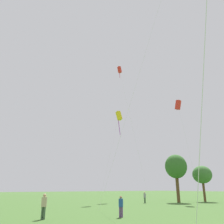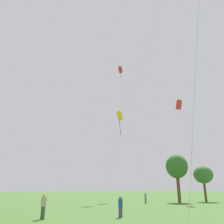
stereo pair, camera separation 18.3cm
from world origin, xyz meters
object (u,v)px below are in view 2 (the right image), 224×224
person_standing_0 (145,197)px  park_tree_1 (177,167)px  kite_flying_0 (120,70)px  kite_flying_5 (179,105)px  person_standing_1 (43,204)px  person_standing_3 (120,205)px  kite_flying_2 (120,116)px  park_tree_2 (203,175)px

person_standing_0 → park_tree_1: 7.46m
kite_flying_0 → person_standing_0: bearing=-107.2°
kite_flying_5 → park_tree_1: bearing=-172.6°
person_standing_1 → kite_flying_0: size_ratio=0.06×
person_standing_3 → kite_flying_2: 29.89m
kite_flying_0 → park_tree_2: 28.12m
park_tree_2 → kite_flying_0: bearing=119.9°
person_standing_1 → park_tree_2: size_ratio=0.30×
person_standing_0 → person_standing_1: (-19.36, -10.10, 0.10)m
person_standing_1 → park_tree_2: 31.09m
kite_flying_0 → person_standing_3: bearing=-127.2°
person_standing_0 → kite_flying_2: kite_flying_2 is taller
park_tree_1 → kite_flying_0: bearing=101.5°
person_standing_1 → kite_flying_5: (27.39, 8.59, 16.02)m
kite_flying_2 → park_tree_2: kite_flying_2 is taller
person_standing_1 → park_tree_2: bearing=68.7°
person_standing_3 → kite_flying_0: kite_flying_0 is taller
person_standing_1 → person_standing_0: bearing=83.1°
kite_flying_5 → park_tree_2: (2.71, -1.56, -12.70)m
person_standing_3 → park_tree_2: (24.67, 9.29, 3.43)m
kite_flying_5 → park_tree_2: 13.08m
person_standing_3 → park_tree_2: 26.58m
person_standing_3 → kite_flying_0: (17.07, 22.50, 27.06)m
person_standing_1 → kite_flying_5: kite_flying_5 is taller
kite_flying_2 → park_tree_2: bearing=-50.6°
person_standing_0 → kite_flying_5: (8.03, -1.51, 16.12)m
kite_flying_0 → kite_flying_5: 16.70m
person_standing_0 → kite_flying_0: size_ratio=0.06×
person_standing_0 → person_standing_3: 18.62m
person_standing_1 → park_tree_1: 26.66m
park_tree_1 → park_tree_2: size_ratio=1.28×
park_tree_1 → kite_flying_2: bearing=112.4°
kite_flying_0 → kite_flying_5: bearing=-67.2°
person_standing_3 → kite_flying_0: bearing=99.1°
kite_flying_5 → park_tree_2: bearing=-29.9°
person_standing_0 → kite_flying_5: 18.07m
person_standing_1 → person_standing_3: size_ratio=1.12×
person_standing_3 → park_tree_1: bearing=74.7°
kite_flying_0 → park_tree_2: size_ratio=4.93×
kite_flying_2 → kite_flying_5: bearing=-56.0°
park_tree_1 → park_tree_2: park_tree_1 is taller
person_standing_3 → kite_flying_5: size_ratio=0.09×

